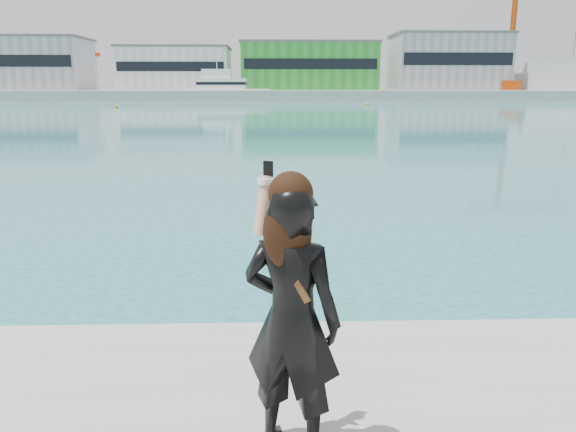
% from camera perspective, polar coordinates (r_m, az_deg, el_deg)
% --- Properties ---
extents(far_quay, '(320.00, 40.00, 2.00)m').
position_cam_1_polar(far_quay, '(133.96, -1.51, 12.26)').
color(far_quay, '#9E9E99').
rests_on(far_quay, ground).
extents(warehouse_grey_left, '(26.52, 16.36, 11.50)m').
position_cam_1_polar(warehouse_grey_left, '(142.71, -24.91, 13.86)').
color(warehouse_grey_left, gray).
rests_on(warehouse_grey_left, far_quay).
extents(warehouse_white, '(24.48, 15.35, 9.50)m').
position_cam_1_polar(warehouse_white, '(133.67, -11.31, 14.49)').
color(warehouse_white, silver).
rests_on(warehouse_white, far_quay).
extents(warehouse_green, '(30.60, 16.36, 10.50)m').
position_cam_1_polar(warehouse_green, '(132.29, 2.07, 14.96)').
color(warehouse_green, '#249325').
rests_on(warehouse_green, far_quay).
extents(warehouse_grey_right, '(25.50, 15.35, 12.50)m').
position_cam_1_polar(warehouse_grey_right, '(138.19, 15.90, 14.82)').
color(warehouse_grey_right, gray).
rests_on(warehouse_grey_right, far_quay).
extents(ancillary_shed, '(12.00, 10.00, 6.00)m').
position_cam_1_polar(ancillary_shed, '(144.33, 24.62, 12.76)').
color(ancillary_shed, silver).
rests_on(ancillary_shed, far_quay).
extents(dock_crane, '(23.00, 4.00, 24.00)m').
position_cam_1_polar(dock_crane, '(137.56, 22.36, 17.22)').
color(dock_crane, '#C3430B').
rests_on(dock_crane, far_quay).
extents(flagpole_left, '(1.28, 0.16, 8.00)m').
position_cam_1_polar(flagpole_left, '(130.39, -18.93, 13.99)').
color(flagpole_left, silver).
rests_on(flagpole_left, far_quay).
extents(flagpole_right, '(1.28, 0.16, 8.00)m').
position_cam_1_polar(flagpole_right, '(127.07, 8.85, 14.57)').
color(flagpole_right, silver).
rests_on(flagpole_right, far_quay).
extents(motor_yacht, '(17.74, 5.80, 8.17)m').
position_cam_1_polar(motor_yacht, '(118.00, -6.47, 12.70)').
color(motor_yacht, white).
rests_on(motor_yacht, ground).
extents(buoy_near, '(0.50, 0.50, 0.50)m').
position_cam_1_polar(buoy_near, '(88.26, 8.08, 11.05)').
color(buoy_near, '#D9A40B').
rests_on(buoy_near, ground).
extents(buoy_far, '(0.50, 0.50, 0.50)m').
position_cam_1_polar(buoy_far, '(82.02, -17.05, 10.47)').
color(buoy_far, '#D9A40B').
rests_on(buoy_far, ground).
extents(woman, '(0.71, 0.60, 1.75)m').
position_cam_1_polar(woman, '(3.35, 0.34, -9.78)').
color(woman, black).
rests_on(woman, near_quay).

